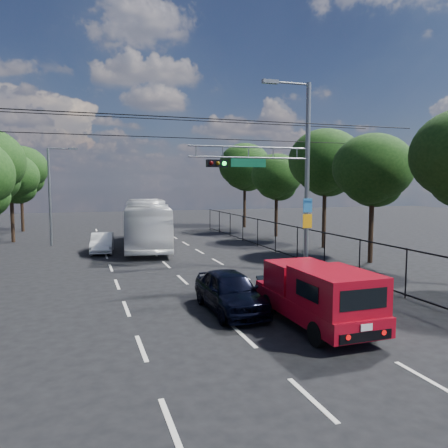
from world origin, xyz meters
name	(u,v)px	position (x,y,z in m)	size (l,w,h in m)	color
ground	(243,336)	(0.00, 0.00, 0.00)	(120.00, 120.00, 0.00)	black
lane_markings	(160,259)	(0.00, 14.00, 0.01)	(6.12, 38.00, 0.01)	beige
signal_mast	(286,169)	(5.28, 7.99, 5.24)	(6.43, 0.39, 9.50)	slate
streetlight_left	(52,191)	(-6.33, 22.00, 3.94)	(2.09, 0.22, 7.08)	slate
utility_wires	(177,126)	(0.00, 8.83, 7.23)	(22.00, 5.04, 0.74)	black
fence_right	(288,240)	(7.60, 12.17, 1.03)	(0.06, 34.03, 2.00)	black
tree_right_b	(373,174)	(11.22, 9.02, 5.06)	(4.50, 4.50, 7.31)	black
tree_right_c	(325,166)	(11.82, 15.02, 5.73)	(5.10, 5.10, 8.29)	black
tree_right_d	(277,179)	(11.42, 22.02, 4.85)	(4.32, 4.32, 7.02)	black
tree_right_e	(245,169)	(11.62, 30.02, 5.94)	(5.28, 5.28, 8.58)	black
tree_left_d	(11,181)	(-9.38, 25.02, 4.72)	(4.20, 4.20, 6.83)	black
tree_left_e	(21,172)	(-9.58, 33.02, 5.53)	(4.92, 4.92, 7.99)	black
red_pickup	(317,294)	(2.50, 0.08, 1.05)	(2.04, 5.35, 1.98)	black
navy_hatchback	(230,291)	(0.46, 2.51, 0.73)	(1.71, 4.26, 1.45)	black
white_bus	(146,223)	(-0.07, 19.24, 1.68)	(2.83, 12.08, 3.37)	silver
white_van	(102,243)	(-3.15, 17.62, 0.64)	(1.35, 3.89, 1.28)	silver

